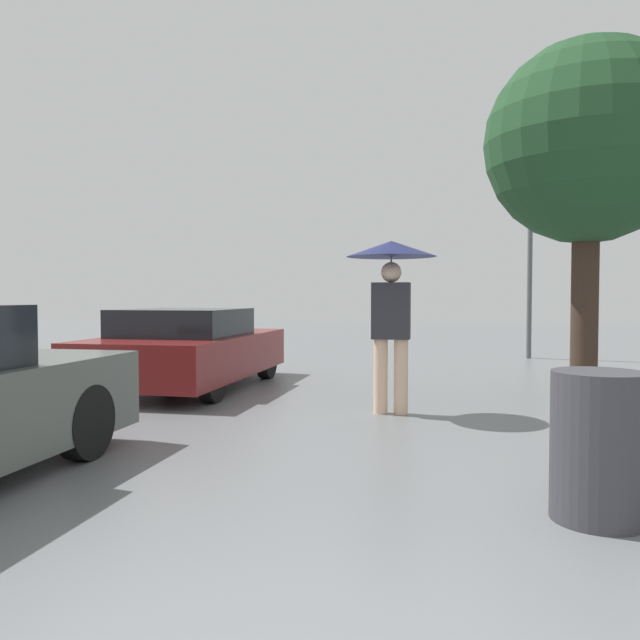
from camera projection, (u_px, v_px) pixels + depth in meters
pedestrian at (391, 282)px, 7.09m from camera, size 1.03×1.03×1.98m
parked_car_farthest at (188, 349)px, 9.18m from camera, size 1.87×3.84×1.16m
tree at (587, 145)px, 7.82m from camera, size 2.54×2.54×4.55m
street_lamp at (530, 211)px, 13.41m from camera, size 0.31×0.31×4.89m
trash_bin at (598, 446)px, 3.74m from camera, size 0.55×0.55×0.90m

